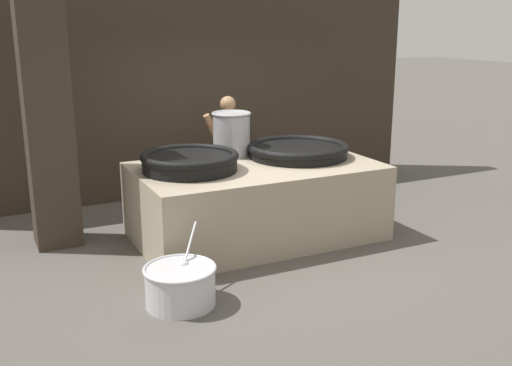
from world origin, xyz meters
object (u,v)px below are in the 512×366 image
stock_pot (232,133)px  prep_bowl_vegetables (180,284)px  giant_wok_far (298,150)px  cook (228,148)px  giant_wok_near (190,161)px

stock_pot → prep_bowl_vegetables: stock_pot is taller
giant_wok_far → stock_pot: size_ratio=2.30×
stock_pot → cook: bearing=70.3°
cook → prep_bowl_vegetables: cook is taller
giant_wok_near → stock_pot: stock_pot is taller
giant_wok_far → stock_pot: (-0.75, 0.44, 0.20)m
giant_wok_near → giant_wok_far: (1.52, 0.09, -0.03)m
stock_pot → cook: cook is taller
giant_wok_near → stock_pot: (0.78, 0.54, 0.18)m
cook → prep_bowl_vegetables: size_ratio=2.00×
giant_wok_far → prep_bowl_vegetables: size_ratio=1.63×
giant_wok_far → prep_bowl_vegetables: giant_wok_far is taller
giant_wok_far → prep_bowl_vegetables: 2.79m
giant_wok_near → cook: cook is taller
prep_bowl_vegetables → giant_wok_near: bearing=65.9°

